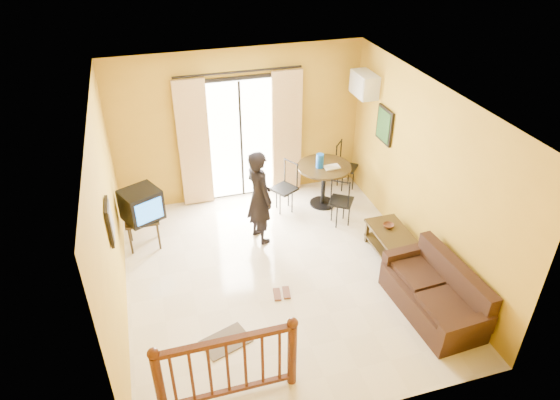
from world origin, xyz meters
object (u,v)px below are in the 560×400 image
object	(u,v)px
dining_table	(324,174)
sofa	(436,295)
television	(141,205)
standing_person	(259,197)
coffee_table	(392,240)

from	to	relation	value
dining_table	sofa	distance (m)	3.10
television	standing_person	xyz separation A→B (m)	(1.83, -0.34, 0.03)
coffee_table	sofa	xyz separation A→B (m)	(0.00, -1.30, 0.00)
television	standing_person	bearing A→B (deg)	-35.95
television	sofa	bearing A→B (deg)	-61.06
television	standing_person	distance (m)	1.86
dining_table	sofa	xyz separation A→B (m)	(0.51, -3.04, -0.35)
standing_person	television	bearing A→B (deg)	61.74
coffee_table	standing_person	distance (m)	2.21
television	sofa	distance (m)	4.61
television	dining_table	bearing A→B (deg)	-18.86
television	coffee_table	size ratio (longest dim) A/B	0.74
dining_table	sofa	world-z (taller)	dining_table
dining_table	sofa	size ratio (longest dim) A/B	0.57
standing_person	coffee_table	bearing A→B (deg)	-136.29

